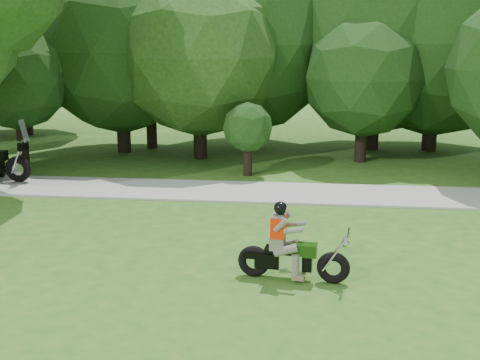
{
  "coord_description": "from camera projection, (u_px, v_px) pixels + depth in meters",
  "views": [
    {
      "loc": [
        0.12,
        -8.56,
        4.52
      ],
      "look_at": [
        -1.32,
        4.62,
        1.22
      ],
      "focal_mm": 45.0,
      "sensor_mm": 36.0,
      "label": 1
    }
  ],
  "objects": [
    {
      "name": "ground",
      "position": [
        292.0,
        329.0,
        9.36
      ],
      "size": [
        100.0,
        100.0,
        0.0
      ],
      "primitive_type": "plane",
      "color": "#2C641C",
      "rests_on": "ground"
    },
    {
      "name": "chopper_motorcycle",
      "position": [
        288.0,
        251.0,
        11.11
      ],
      "size": [
        2.1,
        0.63,
        1.5
      ],
      "rotation": [
        0.0,
        0.0,
        -0.11
      ],
      "color": "black",
      "rests_on": "ground"
    },
    {
      "name": "walkway",
      "position": [
        299.0,
        193.0,
        17.07
      ],
      "size": [
        60.0,
        2.2,
        0.06
      ],
      "primitive_type": "cube",
      "color": "#ABABA5",
      "rests_on": "ground"
    },
    {
      "name": "tree_line",
      "position": [
        318.0,
        53.0,
        22.38
      ],
      "size": [
        40.03,
        12.44,
        7.66
      ],
      "color": "black",
      "rests_on": "ground"
    }
  ]
}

